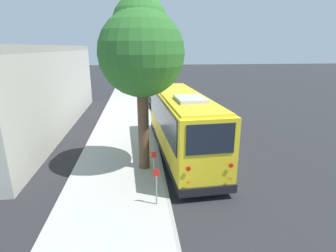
% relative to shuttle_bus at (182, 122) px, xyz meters
% --- Properties ---
extents(ground_plane, '(160.00, 160.00, 0.00)m').
position_rel_shuttle_bus_xyz_m(ground_plane, '(-0.72, -0.79, -1.97)').
color(ground_plane, '#28282B').
extents(sidewalk_slab, '(80.00, 4.28, 0.15)m').
position_rel_shuttle_bus_xyz_m(sidewalk_slab, '(-0.72, 3.51, -1.89)').
color(sidewalk_slab, '#B2AFA8').
rests_on(sidewalk_slab, ground).
extents(curb_strip, '(80.00, 0.14, 0.15)m').
position_rel_shuttle_bus_xyz_m(curb_strip, '(-0.72, 1.30, -1.89)').
color(curb_strip, '#9D9A94').
rests_on(curb_strip, ground).
extents(shuttle_bus, '(9.87, 3.08, 3.64)m').
position_rel_shuttle_bus_xyz_m(shuttle_bus, '(0.00, 0.00, 0.00)').
color(shuttle_bus, yellow).
rests_on(shuttle_bus, ground).
extents(parked_sedan_black, '(4.70, 1.84, 1.28)m').
position_rel_shuttle_bus_xyz_m(parked_sedan_black, '(13.19, 0.40, -1.37)').
color(parked_sedan_black, black).
rests_on(parked_sedan_black, ground).
extents(parked_sedan_blue, '(4.42, 1.94, 1.26)m').
position_rel_shuttle_bus_xyz_m(parked_sedan_blue, '(19.76, 0.20, -1.38)').
color(parked_sedan_blue, navy).
rests_on(parked_sedan_blue, ground).
extents(parked_sedan_navy, '(4.72, 1.86, 1.31)m').
position_rel_shuttle_bus_xyz_m(parked_sedan_navy, '(26.73, 0.06, -1.35)').
color(parked_sedan_navy, '#19234C').
rests_on(parked_sedan_navy, ground).
extents(street_tree, '(3.84, 3.84, 7.98)m').
position_rel_shuttle_bus_xyz_m(street_tree, '(-1.57, 2.15, 3.88)').
color(street_tree, brown).
rests_on(street_tree, sidewalk_slab).
extents(sign_post_near, '(0.06, 0.22, 1.47)m').
position_rel_shuttle_bus_xyz_m(sign_post_near, '(-4.97, 1.78, -1.06)').
color(sign_post_near, gray).
rests_on(sign_post_near, sidewalk_slab).
extents(sign_post_far, '(0.06, 0.22, 1.58)m').
position_rel_shuttle_bus_xyz_m(sign_post_far, '(-3.54, 1.78, -1.00)').
color(sign_post_far, gray).
rests_on(sign_post_far, sidewalk_slab).
extents(fire_hydrant, '(0.22, 0.22, 0.81)m').
position_rel_shuttle_bus_xyz_m(fire_hydrant, '(7.62, 1.67, -1.41)').
color(fire_hydrant, '#99999E').
rests_on(fire_hydrant, sidewalk_slab).
extents(building_backdrop, '(19.74, 7.75, 6.02)m').
position_rel_shuttle_bus_xyz_m(building_backdrop, '(6.15, 11.33, 0.85)').
color(building_backdrop, beige).
rests_on(building_backdrop, ground).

